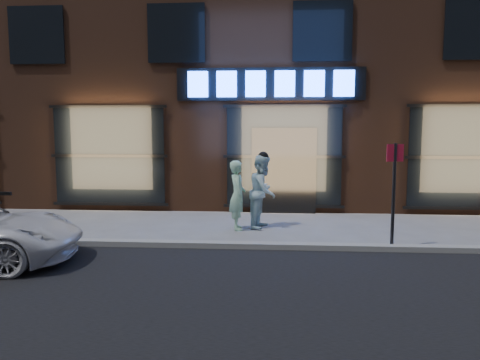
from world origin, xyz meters
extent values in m
plane|color=slate|center=(0.00, 0.00, 0.00)|extent=(90.00, 90.00, 0.00)
cube|color=gray|center=(0.00, 0.00, 0.06)|extent=(60.00, 0.25, 0.12)
cube|color=#54301E|center=(0.00, 8.00, 5.00)|extent=(30.00, 8.00, 10.00)
cube|color=black|center=(-0.40, 3.95, 3.60)|extent=(5.20, 0.06, 0.90)
cube|color=black|center=(0.00, 3.92, 1.20)|extent=(1.80, 0.10, 2.40)
cube|color=#FFBF72|center=(-5.00, 3.98, 1.60)|extent=(3.00, 0.04, 2.60)
cube|color=black|center=(-5.00, 3.94, 1.60)|extent=(3.20, 0.06, 2.80)
cube|color=#FFBF72|center=(0.00, 3.98, 1.60)|extent=(3.00, 0.04, 2.60)
cube|color=black|center=(0.00, 3.94, 1.60)|extent=(3.20, 0.06, 2.80)
cube|color=#FFBF72|center=(5.00, 3.98, 1.60)|extent=(3.00, 0.04, 2.60)
cube|color=black|center=(5.00, 3.94, 1.60)|extent=(3.20, 0.06, 2.80)
cube|color=black|center=(-7.00, 3.94, 5.00)|extent=(1.60, 0.06, 1.60)
cube|color=black|center=(-3.00, 3.94, 5.00)|extent=(1.60, 0.06, 1.60)
cube|color=black|center=(1.00, 3.94, 5.00)|extent=(1.60, 0.06, 1.60)
cube|color=black|center=(5.00, 3.94, 5.00)|extent=(1.60, 0.06, 1.60)
cube|color=#2659FF|center=(-2.40, 3.88, 3.60)|extent=(0.55, 0.12, 0.70)
cube|color=#2659FF|center=(-1.60, 3.88, 3.60)|extent=(0.55, 0.12, 0.70)
cube|color=#2659FF|center=(-0.80, 3.88, 3.60)|extent=(0.55, 0.12, 0.70)
cube|color=#2659FF|center=(0.00, 3.88, 3.60)|extent=(0.55, 0.12, 0.70)
cube|color=#2659FF|center=(0.80, 3.88, 3.60)|extent=(0.55, 0.12, 0.70)
cube|color=#2659FF|center=(1.60, 3.88, 3.60)|extent=(0.55, 0.12, 0.70)
imported|color=#9ED0B5|center=(-1.13, 1.72, 0.82)|extent=(0.50, 0.66, 1.65)
imported|color=white|center=(-0.54, 2.00, 0.88)|extent=(0.87, 1.00, 1.76)
cylinder|color=#262628|center=(2.07, 0.10, 1.06)|extent=(0.07, 0.07, 2.12)
cube|color=#B1142D|center=(2.07, 0.10, 1.93)|extent=(0.34, 0.09, 0.34)
camera|label=1|loc=(-0.29, -9.18, 2.45)|focal=35.00mm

